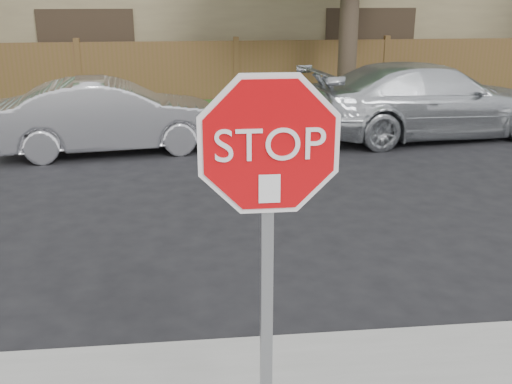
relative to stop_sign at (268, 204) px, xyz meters
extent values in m
plane|color=black|center=(0.83, 1.48, -1.83)|extent=(90.00, 90.00, 0.00)
cube|color=gray|center=(0.83, 9.63, -1.75)|extent=(70.00, 0.30, 0.15)
cube|color=#1E4714|center=(0.83, 11.28, -1.77)|extent=(70.00, 3.00, 0.12)
cube|color=brown|center=(0.83, 12.88, -1.03)|extent=(70.00, 0.12, 1.60)
cylinder|color=#382B21|center=(3.33, 11.18, 0.13)|extent=(0.44, 0.44, 3.92)
cube|color=gray|center=(0.00, 0.05, -0.58)|extent=(0.06, 0.06, 2.30)
cylinder|color=white|center=(0.00, -0.02, 0.32)|extent=(1.01, 0.02, 1.01)
cylinder|color=#C1070B|center=(0.00, -0.03, 0.32)|extent=(0.93, 0.02, 0.93)
cube|color=white|center=(0.00, -0.05, 0.10)|extent=(0.11, 0.00, 0.15)
imported|color=silver|center=(-1.83, 8.16, -1.16)|extent=(4.19, 1.95, 1.33)
imported|color=silver|center=(4.40, 8.69, -1.09)|extent=(5.36, 2.80, 1.48)
camera|label=1|loc=(-0.38, -2.88, 1.06)|focal=42.00mm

